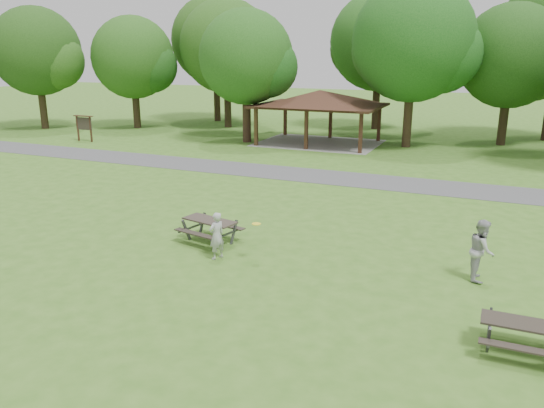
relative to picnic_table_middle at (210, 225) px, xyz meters
The scene contains 17 objects.
ground 3.14m from the picnic_table_middle, 73.58° to the right, with size 160.00×160.00×0.00m, color #3F7020.
asphalt_path 11.09m from the picnic_table_middle, 85.49° to the left, with size 120.00×3.20×0.02m, color #4B4B4E.
pavilion 21.41m from the picnic_table_middle, 98.46° to the left, with size 8.60×7.01×3.76m.
notice_board 24.34m from the picnic_table_middle, 141.82° to the left, with size 1.60×0.30×1.88m.
tree_row_a 33.55m from the picnic_table_middle, 144.81° to the left, with size 7.56×7.20×9.97m.
tree_row_b 30.60m from the picnic_table_middle, 131.61° to the left, with size 7.14×6.80×9.28m.
tree_row_c 29.74m from the picnic_table_middle, 116.56° to the left, with size 8.19×7.80×10.67m.
tree_row_d 21.78m from the picnic_table_middle, 112.35° to the left, with size 6.93×6.60×9.27m.
tree_row_e 23.11m from the picnic_table_middle, 82.33° to the left, with size 8.40×8.00×11.02m.
tree_row_f 27.59m from the picnic_table_middle, 70.69° to the left, with size 7.35×7.00×9.55m.
tree_deep_a 34.26m from the picnic_table_middle, 118.46° to the left, with size 8.40×8.00×11.38m.
tree_deep_b 30.73m from the picnic_table_middle, 91.96° to the left, with size 8.40×8.00×11.13m.
picnic_table_middle is the anchor object (origin of this frame).
picnic_table_far 10.32m from the picnic_table_middle, 19.57° to the right, with size 1.76×1.43×0.76m.
frisbee_in_flight 2.52m from the picnic_table_middle, 24.05° to the right, with size 0.31×0.31×0.02m.
frisbee_thrower 1.60m from the picnic_table_middle, 52.25° to the right, with size 0.56×0.37×1.53m, color #AAAAAD.
frisbee_catcher 8.68m from the picnic_table_middle, ahead, with size 0.87×0.68×1.79m, color #A9A9AB.
Camera 1 is at (7.93, -12.00, 6.31)m, focal length 35.00 mm.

